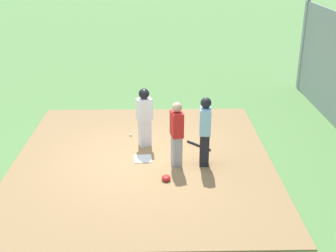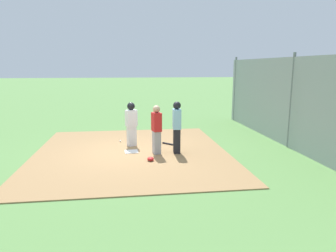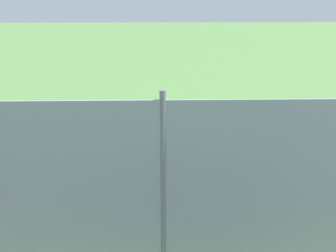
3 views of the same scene
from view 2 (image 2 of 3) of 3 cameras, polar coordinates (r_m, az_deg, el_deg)
The scene contains 10 objects.
ground_plane at distance 10.49m, azimuth -6.82°, elevation -4.95°, with size 140.00×140.00×0.00m, color #5B8947.
dirt_infield at distance 10.49m, azimuth -6.82°, elevation -4.87°, with size 7.20×6.40×0.03m, color #9E774C.
home_plate at distance 10.48m, azimuth -6.82°, elevation -4.74°, with size 0.44×0.44×0.02m, color white.
catcher at distance 10.05m, azimuth -2.15°, elevation -0.53°, with size 0.42×0.33×1.61m.
umpire at distance 10.10m, azimuth 1.65°, elevation -0.04°, with size 0.40×0.29×1.72m.
runner at distance 11.09m, azimuth -6.83°, elevation 0.84°, with size 0.39×0.45×1.59m.
baseball_bat at distance 11.28m, azimuth 0.60°, elevation -3.42°, with size 0.06×0.06×0.79m, color black.
catcher_mask at distance 9.46m, azimuth -3.26°, elevation -6.12°, with size 0.24×0.20×0.12m, color red.
baseball at distance 11.89m, azimuth -8.84°, elevation -2.76°, with size 0.07×0.07×0.07m, color white.
backstop_fence at distance 11.69m, azimuth 21.90°, elevation 3.99°, with size 12.00×0.10×3.35m.
Camera 2 is at (-10.09, 0.12, 2.88)m, focal length 32.80 mm.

